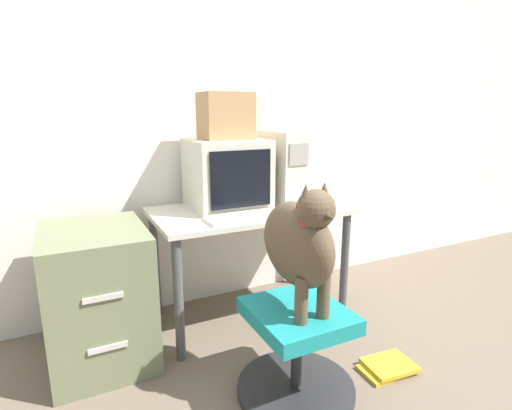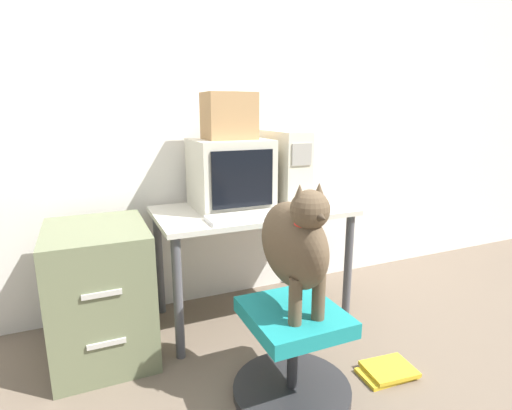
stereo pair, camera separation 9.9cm
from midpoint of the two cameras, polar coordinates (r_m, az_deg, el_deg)
ground_plane at (r=2.44m, az=3.81°, el=-18.59°), size 12.00×12.00×0.00m
wall_back at (r=2.71m, az=-2.76°, el=13.54°), size 8.00×0.05×2.60m
desk at (r=2.45m, az=0.62°, el=-2.70°), size 1.17×0.64×0.71m
crt_monitor at (r=2.42m, az=-2.56°, el=4.48°), size 0.44×0.43×0.41m
pc_tower at (r=2.57m, az=5.07°, el=5.43°), size 0.17×0.45×0.46m
keyboard at (r=2.18m, az=0.03°, el=-1.71°), size 0.44×0.17×0.03m
computer_mouse at (r=2.30m, az=6.54°, el=-0.89°), size 0.06×0.04×0.04m
office_chair at (r=1.96m, az=6.78°, el=-20.30°), size 0.55×0.55×0.43m
dog at (r=1.72m, az=7.27°, el=-5.33°), size 0.20×0.48×0.59m
filing_cabinet at (r=2.29m, az=-20.12°, el=-11.64°), size 0.50×0.61×0.71m
cardboard_box at (r=2.40m, az=-2.68°, el=12.58°), size 0.29×0.23×0.27m
book_stack_floor at (r=2.28m, az=19.60°, el=-21.47°), size 0.28×0.21×0.04m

